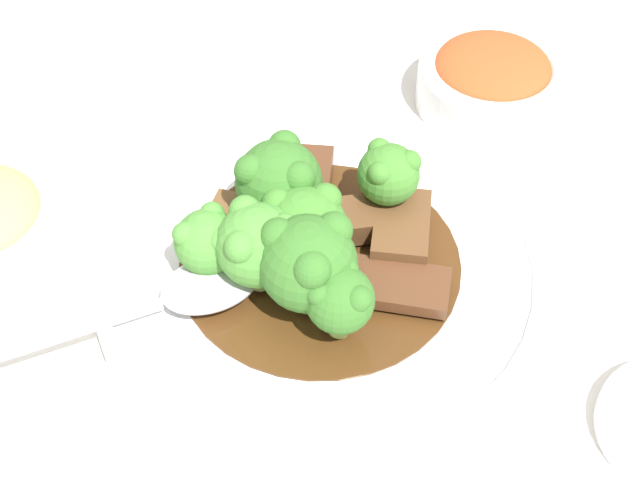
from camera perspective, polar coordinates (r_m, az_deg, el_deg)
name	(u,v)px	position (r m, az deg, el deg)	size (l,w,h in m)	color
ground_plane	(320,277)	(0.54, 0.00, -2.41)	(4.00, 4.00, 0.00)	silver
main_plate	(320,267)	(0.53, 0.00, -1.73)	(0.27, 0.27, 0.02)	white
beef_strip_0	(386,284)	(0.51, 4.24, -2.84)	(0.08, 0.06, 0.01)	#56331E
beef_strip_1	(307,183)	(0.56, -0.87, 3.69)	(0.05, 0.06, 0.02)	#56331E
beef_strip_2	(403,231)	(0.53, 5.30, 0.59)	(0.05, 0.06, 0.02)	brown
beef_strip_3	(233,230)	(0.54, -5.61, 0.67)	(0.06, 0.06, 0.01)	brown
beef_strip_4	(350,221)	(0.53, 1.91, 1.25)	(0.07, 0.04, 0.02)	brown
broccoli_floret_0	(279,181)	(0.52, -2.66, 3.79)	(0.05, 0.05, 0.06)	#8EB756
broccoli_floret_1	(389,174)	(0.53, 4.41, 4.24)	(0.04, 0.04, 0.05)	#8EB756
broccoli_floret_2	(308,262)	(0.48, -0.78, -1.41)	(0.05, 0.05, 0.06)	#8EB756
broccoli_floret_3	(208,241)	(0.50, -7.21, -0.06)	(0.04, 0.04, 0.04)	#8EB756
broccoli_floret_4	(258,244)	(0.49, -3.99, -0.24)	(0.05, 0.05, 0.06)	#7FA84C
broccoli_floret_5	(304,227)	(0.50, -1.03, 0.84)	(0.05, 0.05, 0.05)	#7FA84C
broccoli_floret_6	(340,299)	(0.47, 1.29, -3.77)	(0.04, 0.04, 0.05)	#8EB756
serving_spoon	(173,297)	(0.50, -9.37, -3.60)	(0.22, 0.04, 0.01)	#B7B7BC
side_bowl_kimchi	(491,78)	(0.65, 10.89, 10.12)	(0.10, 0.10, 0.04)	white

